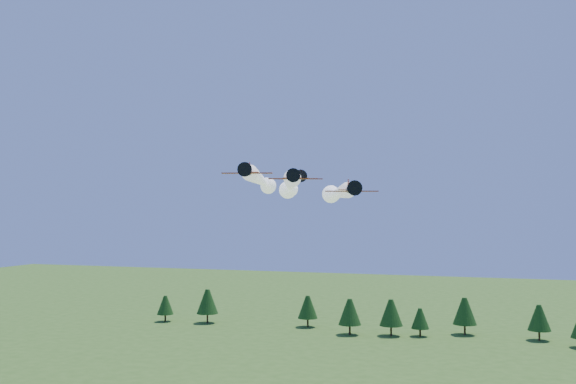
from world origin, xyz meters
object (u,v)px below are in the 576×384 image
(plane_lead, at_px, (290,185))
(plane_right, at_px, (336,194))
(plane_left, at_px, (263,182))
(plane_slot, at_px, (301,177))

(plane_lead, height_order, plane_right, plane_lead)
(plane_left, distance_m, plane_slot, 26.32)
(plane_lead, distance_m, plane_left, 11.43)
(plane_left, height_order, plane_slot, plane_left)
(plane_lead, xyz_separation_m, plane_left, (-8.29, 7.78, 1.19))
(plane_lead, bearing_deg, plane_left, 118.03)
(plane_lead, distance_m, plane_right, 9.28)
(plane_right, relative_size, plane_slot, 5.08)
(plane_left, xyz_separation_m, plane_right, (15.78, -2.49, -2.61))
(plane_lead, relative_size, plane_left, 0.86)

